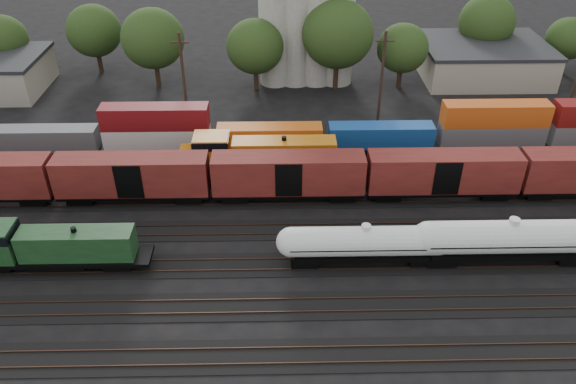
{
  "coord_description": "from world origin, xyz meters",
  "views": [
    {
      "loc": [
        -0.66,
        -42.2,
        32.24
      ],
      "look_at": [
        0.22,
        2.0,
        3.0
      ],
      "focal_mm": 35.0,
      "sensor_mm": 36.0,
      "label": 1
    }
  ],
  "objects_px": {
    "tank_car_a": "(365,243)",
    "grain_silo": "(305,5)",
    "green_locomotive": "(44,246)",
    "orange_locomotive": "(255,154)"
  },
  "relations": [
    {
      "from": "green_locomotive",
      "to": "grain_silo",
      "type": "bearing_deg",
      "value": 59.95
    },
    {
      "from": "green_locomotive",
      "to": "orange_locomotive",
      "type": "xyz_separation_m",
      "value": [
        17.29,
        15.0,
        0.18
      ]
    },
    {
      "from": "tank_car_a",
      "to": "green_locomotive",
      "type": "bearing_deg",
      "value": 180.0
    },
    {
      "from": "grain_silo",
      "to": "green_locomotive",
      "type": "bearing_deg",
      "value": -120.05
    },
    {
      "from": "green_locomotive",
      "to": "tank_car_a",
      "type": "bearing_deg",
      "value": -0.0
    },
    {
      "from": "tank_car_a",
      "to": "orange_locomotive",
      "type": "height_order",
      "value": "orange_locomotive"
    },
    {
      "from": "tank_car_a",
      "to": "grain_silo",
      "type": "xyz_separation_m",
      "value": [
        -3.31,
        41.0,
        8.88
      ]
    },
    {
      "from": "orange_locomotive",
      "to": "grain_silo",
      "type": "relative_size",
      "value": 0.63
    },
    {
      "from": "green_locomotive",
      "to": "grain_silo",
      "type": "xyz_separation_m",
      "value": [
        23.72,
        41.0,
        8.84
      ]
    },
    {
      "from": "green_locomotive",
      "to": "grain_silo",
      "type": "distance_m",
      "value": 48.18
    }
  ]
}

